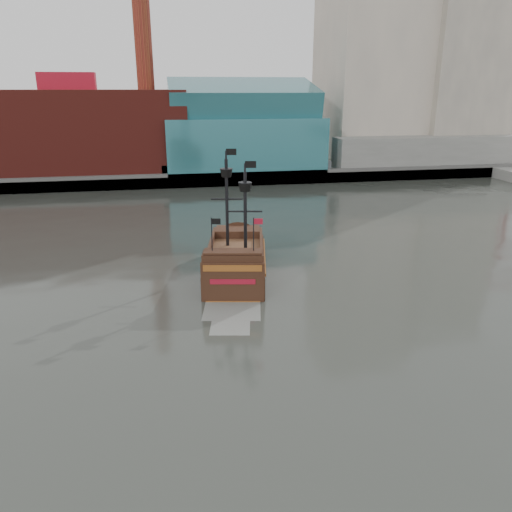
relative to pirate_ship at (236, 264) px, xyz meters
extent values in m
plane|color=#2B2F29|center=(-0.54, -16.27, -1.16)|extent=(400.00, 400.00, 0.00)
cube|color=slate|center=(-0.54, 75.73, -0.16)|extent=(220.00, 60.00, 2.00)
cube|color=#4C4C49|center=(-0.54, 46.23, 0.14)|extent=(220.00, 1.00, 2.60)
cube|color=maroon|center=(-22.54, 55.73, 8.34)|extent=(42.00, 18.00, 15.00)
cube|color=#2C6E77|center=(9.46, 53.73, 5.84)|extent=(30.00, 16.00, 10.00)
cube|color=#C1B2A0|center=(39.46, 63.73, 23.84)|extent=(20.00, 22.00, 46.00)
cube|color=#A99F8E|center=(57.46, 59.73, 19.84)|extent=(18.00, 18.00, 38.00)
cube|color=#C1B2A0|center=(49.46, 80.73, 26.84)|extent=(24.00, 20.00, 52.00)
cube|color=slate|center=(47.46, 49.73, 3.84)|extent=(40.00, 6.00, 6.00)
cylinder|color=maroon|center=(-8.54, 57.73, 26.84)|extent=(3.20, 3.20, 22.00)
cube|color=#2C6E77|center=(9.46, 53.73, 13.84)|extent=(28.00, 14.94, 8.78)
cube|color=slate|center=(77.46, 65.73, 2.34)|extent=(4.00, 4.00, 3.00)
cube|color=black|center=(0.06, 0.30, -0.50)|extent=(7.81, 13.90, 2.84)
cube|color=#50351D|center=(0.06, 0.30, 1.08)|extent=(7.02, 12.51, 0.33)
cube|color=black|center=(1.03, 5.45, 1.47)|extent=(5.05, 3.44, 1.09)
cube|color=black|center=(-1.00, -5.29, 1.90)|extent=(5.43, 2.68, 1.97)
cube|color=black|center=(-1.19, -6.27, 0.16)|extent=(5.31, 1.26, 4.37)
cube|color=brown|center=(-1.22, -6.42, 1.90)|extent=(4.85, 1.00, 0.55)
cube|color=maroon|center=(-1.22, -6.42, 0.70)|extent=(3.77, 0.80, 0.44)
cylinder|color=black|center=(-0.50, 2.07, 5.51)|extent=(0.36, 0.36, 8.52)
cylinder|color=black|center=(0.66, -1.82, 5.18)|extent=(0.36, 0.36, 7.87)
cone|color=black|center=(-0.50, 2.07, 8.46)|extent=(1.40, 1.40, 0.77)
cone|color=black|center=(0.66, -1.82, 7.81)|extent=(1.40, 1.40, 0.77)
cube|color=black|center=(-0.02, 1.98, 10.43)|extent=(0.97, 0.21, 0.60)
cube|color=black|center=(1.14, -1.91, 9.77)|extent=(0.97, 0.21, 0.60)
cube|color=gray|center=(-1.53, -8.08, -1.15)|extent=(5.29, 4.73, 0.02)
camera|label=1|loc=(-6.48, -45.00, 16.09)|focal=35.00mm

